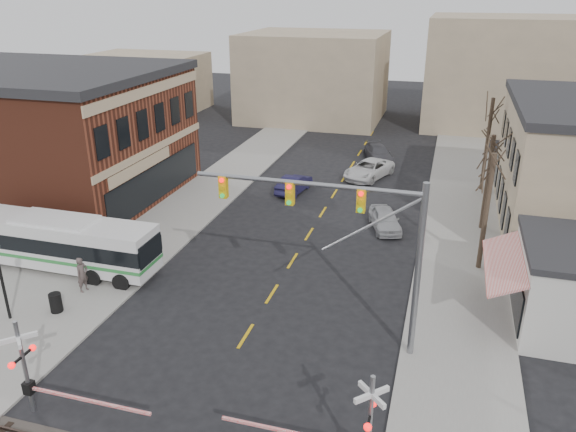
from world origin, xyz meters
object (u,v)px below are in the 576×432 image
object	(u,v)px
rr_crossing_east	(356,425)
car_c	(369,169)
transit_bus	(58,242)
trash_bin	(56,303)
rr_crossing_west	(35,370)
car_b	(294,184)
car_d	(378,153)
pedestrian_far	(88,247)
car_a	(385,219)
traffic_signal_mast	(355,229)
pedestrian_near	(82,275)

from	to	relation	value
rr_crossing_east	car_c	world-z (taller)	rr_crossing_east
transit_bus	trash_bin	size ratio (longest dim) A/B	11.93
rr_crossing_west	rr_crossing_east	xyz separation A→B (m)	(11.83, 0.54, 0.00)
trash_bin	car_c	bearing A→B (deg)	65.46
transit_bus	car_c	size ratio (longest dim) A/B	2.16
car_b	car_d	xyz separation A→B (m)	(5.18, 10.40, 0.00)
transit_bus	pedestrian_far	size ratio (longest dim) A/B	7.53
car_c	car_d	distance (m)	5.20
rr_crossing_east	car_a	distance (m)	20.71
traffic_signal_mast	rr_crossing_west	size ratio (longest dim) A/B	1.75
transit_bus	rr_crossing_west	size ratio (longest dim) A/B	2.08
traffic_signal_mast	car_a	bearing A→B (deg)	90.47
rr_crossing_west	pedestrian_near	xyz separation A→B (m)	(-3.91, 8.28, -0.89)
trash_bin	car_b	world-z (taller)	car_b
rr_crossing_west	car_c	size ratio (longest dim) A/B	1.04
trash_bin	car_c	xyz separation A→B (m)	(11.61, 25.41, 0.14)
rr_crossing_east	car_b	world-z (taller)	rr_crossing_east
rr_crossing_west	pedestrian_near	distance (m)	9.19
pedestrian_far	car_d	bearing A→B (deg)	27.60
pedestrian_far	rr_crossing_east	bearing A→B (deg)	-65.99
rr_crossing_east	transit_bus	bearing A→B (deg)	152.35
traffic_signal_mast	car_d	xyz separation A→B (m)	(-2.66, 29.15, -5.03)
trash_bin	car_b	bearing A→B (deg)	72.10
pedestrian_far	car_c	bearing A→B (deg)	21.96
rr_crossing_west	traffic_signal_mast	bearing A→B (deg)	36.24
traffic_signal_mast	pedestrian_near	world-z (taller)	traffic_signal_mast
traffic_signal_mast	car_c	distance (m)	24.62
car_a	car_c	distance (m)	10.73
car_a	pedestrian_near	size ratio (longest dim) A/B	2.15
rr_crossing_west	car_c	world-z (taller)	rr_crossing_west
car_d	car_b	bearing A→B (deg)	-139.50
car_b	car_a	bearing A→B (deg)	154.40
pedestrian_near	car_c	bearing A→B (deg)	-14.07
transit_bus	rr_crossing_west	world-z (taller)	rr_crossing_west
rr_crossing_east	pedestrian_near	bearing A→B (deg)	153.82
pedestrian_far	rr_crossing_west	bearing A→B (deg)	-97.23
rr_crossing_west	car_a	distance (m)	23.54
traffic_signal_mast	trash_bin	xyz separation A→B (m)	(-14.37, -1.46, -5.12)
car_b	trash_bin	bearing A→B (deg)	80.44
rr_crossing_east	traffic_signal_mast	bearing A→B (deg)	101.63
rr_crossing_east	car_d	world-z (taller)	rr_crossing_east
traffic_signal_mast	car_d	world-z (taller)	traffic_signal_mast
trash_bin	car_c	size ratio (longest dim) A/B	0.18
transit_bus	car_b	world-z (taller)	transit_bus
car_b	rr_crossing_west	bearing A→B (deg)	92.85
transit_bus	pedestrian_near	world-z (taller)	transit_bus
rr_crossing_east	car_b	xyz separation A→B (m)	(-9.29, 25.81, -1.27)
transit_bus	car_b	bearing A→B (deg)	59.95
rr_crossing_west	pedestrian_far	bearing A→B (deg)	116.91
transit_bus	pedestrian_near	xyz separation A→B (m)	(2.86, -2.00, -0.62)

